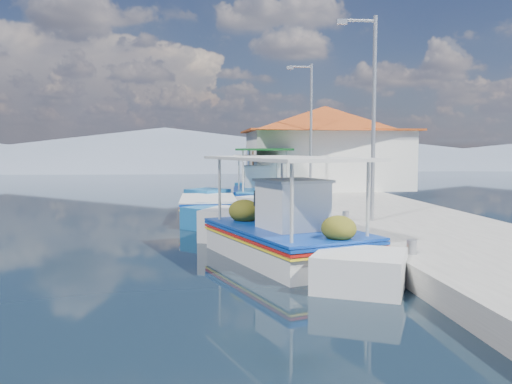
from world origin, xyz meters
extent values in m
plane|color=black|center=(0.00, 0.00, 0.00)|extent=(160.00, 160.00, 0.00)
cube|color=#ABA8A0|center=(5.90, 6.00, 0.25)|extent=(5.00, 44.00, 0.50)
cylinder|color=#A5A8AD|center=(3.80, -3.00, 0.65)|extent=(0.20, 0.20, 0.30)
cylinder|color=#A5A8AD|center=(3.80, 2.00, 0.65)|extent=(0.20, 0.20, 0.30)
cylinder|color=#A5A8AD|center=(3.80, 8.00, 0.65)|extent=(0.20, 0.20, 0.30)
cylinder|color=#A5A8AD|center=(3.80, 14.00, 0.65)|extent=(0.20, 0.20, 0.30)
cube|color=white|center=(1.52, -0.94, 0.23)|extent=(3.72, 5.09, 1.00)
cube|color=white|center=(2.54, 1.92, 0.36)|extent=(2.22, 2.22, 1.11)
cube|color=white|center=(0.53, -3.70, 0.23)|extent=(2.16, 2.16, 0.95)
cube|color=#0B379B|center=(1.52, -0.94, 0.70)|extent=(3.84, 5.24, 0.06)
cube|color=#B4140F|center=(1.52, -0.94, 0.61)|extent=(3.84, 5.24, 0.05)
cube|color=yellow|center=(1.52, -0.94, 0.54)|extent=(3.84, 5.24, 0.04)
cube|color=#0B379B|center=(1.52, -0.94, 0.77)|extent=(3.84, 5.21, 0.05)
cube|color=brown|center=(1.52, -0.94, 0.74)|extent=(3.52, 4.94, 0.05)
cube|color=white|center=(1.42, -1.23, 1.32)|extent=(1.66, 1.72, 1.16)
cube|color=silver|center=(1.42, -1.23, 1.92)|extent=(1.81, 1.86, 0.06)
cylinder|color=beige|center=(1.30, 1.19, 1.58)|extent=(0.07, 0.07, 1.69)
cylinder|color=beige|center=(3.04, 0.56, 1.58)|extent=(0.07, 0.07, 1.69)
cylinder|color=beige|center=(0.00, -2.43, 1.58)|extent=(0.07, 0.07, 1.69)
cylinder|color=beige|center=(1.75, -3.06, 1.58)|extent=(0.07, 0.07, 1.69)
cube|color=silver|center=(1.52, -0.94, 2.43)|extent=(3.83, 5.13, 0.07)
ellipsoid|color=#484813|center=(1.62, 0.60, 1.04)|extent=(0.80, 0.88, 0.60)
ellipsoid|color=#484813|center=(2.49, 0.84, 0.99)|extent=(0.67, 0.74, 0.51)
ellipsoid|color=#484813|center=(1.08, -2.80, 1.01)|extent=(0.72, 0.79, 0.54)
sphere|color=red|center=(2.73, -0.70, 1.53)|extent=(0.42, 0.42, 0.42)
cube|color=white|center=(2.43, 10.00, 0.25)|extent=(2.93, 4.52, 1.07)
cube|color=white|center=(1.96, 12.79, 0.38)|extent=(2.27, 2.27, 1.19)
cube|color=white|center=(2.88, 7.31, 0.25)|extent=(2.21, 2.21, 1.02)
cube|color=#0B379B|center=(2.43, 10.00, 0.75)|extent=(3.01, 4.65, 0.07)
cube|color=#B4140F|center=(2.43, 10.00, 0.66)|extent=(3.01, 4.65, 0.06)
cube|color=yellow|center=(2.43, 10.00, 0.58)|extent=(3.01, 4.65, 0.05)
cube|color=#1B66A4|center=(2.43, 10.00, 0.82)|extent=(3.03, 4.62, 0.06)
cube|color=brown|center=(2.43, 10.00, 0.79)|extent=(2.73, 4.41, 0.06)
cylinder|color=beige|center=(1.24, 11.59, 1.69)|extent=(0.08, 0.08, 1.81)
cylinder|color=beige|center=(3.03, 11.89, 1.69)|extent=(0.08, 0.08, 1.81)
cylinder|color=beige|center=(1.83, 8.11, 1.69)|extent=(0.08, 0.08, 1.81)
cylinder|color=beige|center=(3.61, 8.41, 1.69)|extent=(0.08, 0.08, 1.81)
cube|color=#0D4217|center=(2.43, 10.00, 2.60)|extent=(3.04, 4.54, 0.08)
cube|color=#1B66A4|center=(-0.22, 6.58, 0.24)|extent=(1.96, 3.70, 1.03)
cube|color=#1B66A4|center=(-0.23, 9.05, 0.37)|extent=(1.98, 1.98, 1.14)
cube|color=#1B66A4|center=(-0.21, 4.19, 0.24)|extent=(1.93, 1.93, 0.97)
cube|color=#0B379B|center=(-0.22, 6.58, 0.71)|extent=(2.02, 3.81, 0.06)
cube|color=#B4140F|center=(-0.22, 6.58, 0.63)|extent=(2.02, 3.81, 0.05)
cube|color=yellow|center=(-0.22, 6.58, 0.55)|extent=(2.02, 3.81, 0.04)
cube|color=white|center=(-0.22, 6.58, 0.79)|extent=(2.04, 3.77, 0.05)
cube|color=brown|center=(-0.22, 6.58, 0.76)|extent=(1.81, 3.62, 0.05)
cube|color=#1B66A4|center=(2.14, 11.54, 0.22)|extent=(2.37, 4.14, 0.94)
cube|color=#1B66A4|center=(1.94, 14.20, 0.34)|extent=(2.12, 2.12, 1.04)
cube|color=#1B66A4|center=(2.32, 8.96, 0.22)|extent=(2.06, 2.06, 0.89)
cube|color=#0B379B|center=(2.14, 11.54, 0.66)|extent=(2.44, 4.27, 0.06)
cube|color=#B4140F|center=(2.14, 11.54, 0.58)|extent=(2.44, 4.27, 0.05)
cube|color=yellow|center=(2.14, 11.54, 0.51)|extent=(2.44, 4.27, 0.04)
cube|color=#0B379B|center=(2.14, 11.54, 0.73)|extent=(2.46, 4.23, 0.05)
cube|color=brown|center=(2.14, 11.54, 0.70)|extent=(2.20, 4.05, 0.05)
cube|color=white|center=(2.16, 11.24, 1.24)|extent=(1.24, 1.37, 1.09)
cube|color=silver|center=(2.16, 11.24, 1.81)|extent=(1.35, 1.48, 0.06)
cylinder|color=beige|center=(1.18, 13.15, 1.49)|extent=(0.07, 0.07, 1.59)
cylinder|color=beige|center=(2.85, 13.27, 1.49)|extent=(0.07, 0.07, 1.59)
cylinder|color=beige|center=(1.42, 9.80, 1.49)|extent=(0.07, 0.07, 1.59)
cylinder|color=beige|center=(3.09, 9.92, 1.49)|extent=(0.07, 0.07, 1.59)
cube|color=silver|center=(2.14, 11.54, 2.28)|extent=(2.47, 4.15, 0.07)
cube|color=white|center=(6.20, 15.00, 2.00)|extent=(8.00, 6.00, 3.00)
cube|color=#A83D17|center=(6.20, 15.00, 3.55)|extent=(8.64, 6.48, 0.10)
pyramid|color=#A83D17|center=(6.20, 15.00, 4.20)|extent=(10.49, 10.49, 1.40)
cube|color=brown|center=(2.22, 14.00, 1.50)|extent=(0.06, 1.00, 2.00)
cube|color=#0B379B|center=(2.22, 16.50, 2.10)|extent=(0.06, 1.20, 0.90)
cylinder|color=#A5A8AD|center=(4.60, 2.00, 3.50)|extent=(0.12, 0.12, 6.00)
cylinder|color=#A5A8AD|center=(4.10, 2.00, 6.35)|extent=(1.00, 0.08, 0.08)
cube|color=#A5A8AD|center=(3.60, 2.00, 6.30)|extent=(0.30, 0.14, 0.14)
cylinder|color=#A5A8AD|center=(4.60, 11.00, 3.50)|extent=(0.12, 0.12, 6.00)
cylinder|color=#A5A8AD|center=(4.10, 11.00, 6.35)|extent=(1.00, 0.08, 0.08)
cube|color=#A5A8AD|center=(3.60, 11.00, 6.30)|extent=(0.30, 0.14, 0.14)
cone|color=slate|center=(-5.00, 56.00, 2.45)|extent=(96.00, 96.00, 5.50)
cone|color=slate|center=(25.00, 56.00, 1.60)|extent=(76.80, 76.80, 3.80)
camera|label=1|loc=(-0.49, -13.44, 2.69)|focal=37.56mm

